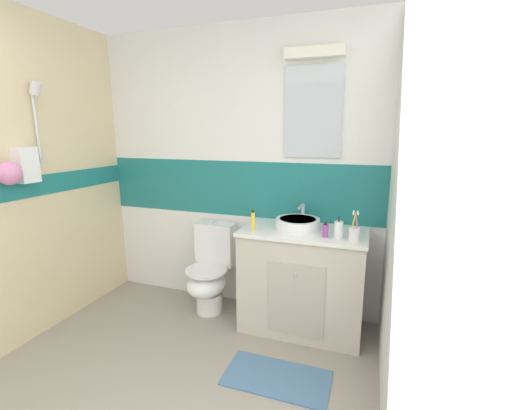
{
  "coord_description": "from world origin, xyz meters",
  "views": [
    {
      "loc": [
        1.15,
        -0.4,
        1.61
      ],
      "look_at": [
        0.37,
        1.87,
        1.08
      ],
      "focal_mm": 23.62,
      "sensor_mm": 36.0,
      "label": 1
    }
  ],
  "objects_px": {
    "toilet": "(210,271)",
    "soap_dispenser": "(338,230)",
    "sink_basin": "(298,223)",
    "toothbrush_cup": "(354,233)",
    "toothpaste_tube_upright": "(253,221)",
    "perfume_flask_small": "(325,230)"
  },
  "relations": [
    {
      "from": "toilet",
      "to": "soap_dispenser",
      "type": "bearing_deg",
      "value": -7.46
    },
    {
      "from": "sink_basin",
      "to": "toothbrush_cup",
      "type": "bearing_deg",
      "value": -19.4
    },
    {
      "from": "toothbrush_cup",
      "to": "toothpaste_tube_upright",
      "type": "bearing_deg",
      "value": 179.74
    },
    {
      "from": "toilet",
      "to": "perfume_flask_small",
      "type": "bearing_deg",
      "value": -8.64
    },
    {
      "from": "toothbrush_cup",
      "to": "perfume_flask_small",
      "type": "distance_m",
      "value": 0.21
    },
    {
      "from": "perfume_flask_small",
      "to": "toothbrush_cup",
      "type": "bearing_deg",
      "value": -4.57
    },
    {
      "from": "sink_basin",
      "to": "soap_dispenser",
      "type": "distance_m",
      "value": 0.35
    },
    {
      "from": "sink_basin",
      "to": "perfume_flask_small",
      "type": "bearing_deg",
      "value": -30.6
    },
    {
      "from": "toilet",
      "to": "toothbrush_cup",
      "type": "xyz_separation_m",
      "value": [
        1.23,
        -0.17,
        0.53
      ]
    },
    {
      "from": "sink_basin",
      "to": "toilet",
      "type": "relative_size",
      "value": 0.49
    },
    {
      "from": "sink_basin",
      "to": "toothbrush_cup",
      "type": "relative_size",
      "value": 1.79
    },
    {
      "from": "toothbrush_cup",
      "to": "perfume_flask_small",
      "type": "height_order",
      "value": "toothbrush_cup"
    },
    {
      "from": "perfume_flask_small",
      "to": "toothpaste_tube_upright",
      "type": "xyz_separation_m",
      "value": [
        -0.56,
        -0.01,
        0.02
      ]
    },
    {
      "from": "soap_dispenser",
      "to": "perfume_flask_small",
      "type": "distance_m",
      "value": 0.09
    },
    {
      "from": "perfume_flask_small",
      "to": "toilet",
      "type": "bearing_deg",
      "value": 171.36
    },
    {
      "from": "toilet",
      "to": "toothbrush_cup",
      "type": "relative_size",
      "value": 3.67
    },
    {
      "from": "sink_basin",
      "to": "perfume_flask_small",
      "type": "xyz_separation_m",
      "value": [
        0.23,
        -0.14,
        0.01
      ]
    },
    {
      "from": "toilet",
      "to": "toothpaste_tube_upright",
      "type": "xyz_separation_m",
      "value": [
        0.47,
        -0.17,
        0.56
      ]
    },
    {
      "from": "sink_basin",
      "to": "toothbrush_cup",
      "type": "xyz_separation_m",
      "value": [
        0.44,
        -0.15,
        0.01
      ]
    },
    {
      "from": "sink_basin",
      "to": "soap_dispenser",
      "type": "relative_size",
      "value": 2.39
    },
    {
      "from": "perfume_flask_small",
      "to": "sink_basin",
      "type": "bearing_deg",
      "value": 149.4
    },
    {
      "from": "soap_dispenser",
      "to": "perfume_flask_small",
      "type": "bearing_deg",
      "value": -174.11
    }
  ]
}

